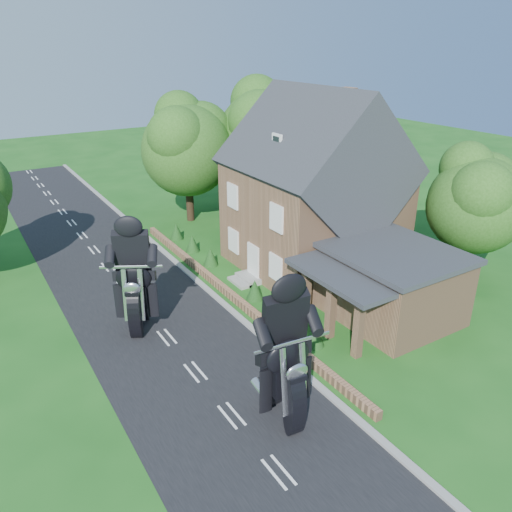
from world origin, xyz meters
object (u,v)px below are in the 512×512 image
motorcycle_lead (283,399)px  motorcycle_follow (139,313)px  garden_wall (228,293)px  annex (389,283)px  house (314,194)px

motorcycle_lead → motorcycle_follow: size_ratio=1.03×
garden_wall → motorcycle_follow: bearing=-172.9°
annex → garden_wall: bearing=133.8°
garden_wall → motorcycle_follow: motorcycle_follow is taller
house → motorcycle_lead: size_ratio=5.49×
house → motorcycle_follow: bearing=-171.8°
house → annex: size_ratio=1.45×
garden_wall → house: house is taller
motorcycle_lead → motorcycle_follow: (-2.21, 8.46, -0.03)m
annex → motorcycle_follow: annex is taller
house → annex: bearing=-95.2°
garden_wall → motorcycle_lead: 9.54m
annex → motorcycle_lead: (-8.41, -3.29, -0.90)m
motorcycle_follow → house: bearing=-142.9°
garden_wall → house: size_ratio=2.15×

